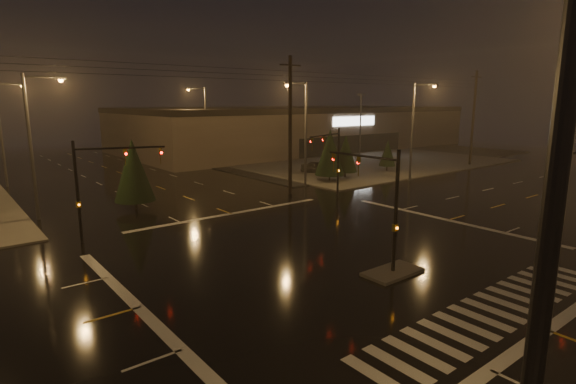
% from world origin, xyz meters
% --- Properties ---
extents(ground, '(140.00, 140.00, 0.00)m').
position_xyz_m(ground, '(0.00, 0.00, 0.00)').
color(ground, black).
rests_on(ground, ground).
extents(sidewalk_ne, '(36.00, 36.00, 0.12)m').
position_xyz_m(sidewalk_ne, '(30.00, 30.00, 0.06)').
color(sidewalk_ne, '#4E4B45').
rests_on(sidewalk_ne, ground).
extents(median_island, '(3.00, 1.60, 0.15)m').
position_xyz_m(median_island, '(0.00, -4.00, 0.07)').
color(median_island, '#4E4B45').
rests_on(median_island, ground).
extents(crosswalk, '(15.00, 2.60, 0.01)m').
position_xyz_m(crosswalk, '(0.00, -9.00, 0.01)').
color(crosswalk, beige).
rests_on(crosswalk, ground).
extents(stop_bar_near, '(16.00, 0.50, 0.01)m').
position_xyz_m(stop_bar_near, '(0.00, -11.00, 0.01)').
color(stop_bar_near, beige).
rests_on(stop_bar_near, ground).
extents(stop_bar_far, '(16.00, 0.50, 0.01)m').
position_xyz_m(stop_bar_far, '(0.00, 11.00, 0.01)').
color(stop_bar_far, beige).
rests_on(stop_bar_far, ground).
extents(parking_lot, '(50.00, 24.00, 0.08)m').
position_xyz_m(parking_lot, '(35.00, 28.00, 0.04)').
color(parking_lot, black).
rests_on(parking_lot, ground).
extents(retail_building, '(60.20, 28.30, 7.20)m').
position_xyz_m(retail_building, '(35.00, 45.99, 3.84)').
color(retail_building, brown).
rests_on(retail_building, ground).
extents(signal_mast_median, '(0.25, 4.59, 6.00)m').
position_xyz_m(signal_mast_median, '(0.00, -3.07, 3.75)').
color(signal_mast_median, black).
rests_on(signal_mast_median, ground).
extents(signal_mast_ne, '(4.84, 1.86, 6.00)m').
position_xyz_m(signal_mast_ne, '(9.50, 10.14, 3.79)').
color(signal_mast_ne, black).
rests_on(signal_mast_ne, ground).
extents(signal_mast_nw, '(4.84, 1.86, 6.00)m').
position_xyz_m(signal_mast_nw, '(-9.50, 10.14, 3.79)').
color(signal_mast_nw, black).
rests_on(signal_mast_nw, ground).
extents(streetlight_0, '(2.77, 0.32, 10.00)m').
position_xyz_m(streetlight_0, '(-11.18, -15.00, 5.80)').
color(streetlight_0, '#38383A').
rests_on(streetlight_0, ground).
extents(streetlight_1, '(2.77, 0.32, 10.00)m').
position_xyz_m(streetlight_1, '(-11.18, 18.00, 5.80)').
color(streetlight_1, '#38383A').
rests_on(streetlight_1, ground).
extents(streetlight_2, '(2.77, 0.32, 10.00)m').
position_xyz_m(streetlight_2, '(-11.18, 34.00, 5.80)').
color(streetlight_2, '#38383A').
rests_on(streetlight_2, ground).
extents(streetlight_3, '(2.77, 0.32, 10.00)m').
position_xyz_m(streetlight_3, '(11.18, 16.00, 5.80)').
color(streetlight_3, '#38383A').
rests_on(streetlight_3, ground).
extents(streetlight_4, '(2.77, 0.32, 10.00)m').
position_xyz_m(streetlight_4, '(11.18, 36.00, 5.80)').
color(streetlight_4, '#38383A').
rests_on(streetlight_4, ground).
extents(streetlight_6, '(0.32, 2.77, 10.00)m').
position_xyz_m(streetlight_6, '(22.00, 11.18, 5.80)').
color(streetlight_6, '#38383A').
rests_on(streetlight_6, ground).
extents(utility_pole_1, '(2.20, 0.32, 12.00)m').
position_xyz_m(utility_pole_1, '(8.00, 14.00, 6.13)').
color(utility_pole_1, black).
rests_on(utility_pole_1, ground).
extents(utility_pole_2, '(2.20, 0.32, 12.00)m').
position_xyz_m(utility_pole_2, '(38.00, 14.00, 6.13)').
color(utility_pole_2, black).
rests_on(utility_pole_2, ground).
extents(conifer_0, '(3.03, 3.03, 5.43)m').
position_xyz_m(conifer_0, '(15.18, 16.46, 3.07)').
color(conifer_0, black).
rests_on(conifer_0, ground).
extents(conifer_1, '(2.56, 2.56, 4.70)m').
position_xyz_m(conifer_1, '(18.04, 17.02, 2.70)').
color(conifer_1, black).
rests_on(conifer_1, ground).
extents(conifer_2, '(1.96, 1.96, 3.76)m').
position_xyz_m(conifer_2, '(25.21, 17.17, 2.23)').
color(conifer_2, black).
rests_on(conifer_2, ground).
extents(conifer_3, '(3.03, 3.03, 5.44)m').
position_xyz_m(conifer_3, '(-5.02, 16.75, 3.07)').
color(conifer_3, black).
rests_on(conifer_3, ground).
extents(car_parked, '(3.72, 4.23, 1.38)m').
position_xyz_m(car_parked, '(17.90, 21.14, 0.69)').
color(car_parked, black).
rests_on(car_parked, ground).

